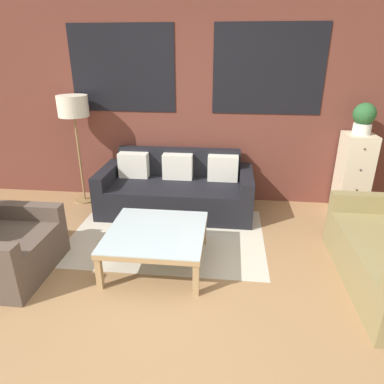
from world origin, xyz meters
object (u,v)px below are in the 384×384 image
at_px(potted_plant, 364,118).
at_px(couch_dark, 176,190).
at_px(coffee_table, 156,235).
at_px(floor_lamp, 73,111).
at_px(armchair_corner, 2,248).
at_px(drawer_cabinet, 353,174).

bearing_deg(potted_plant, couch_dark, -175.07).
relative_size(coffee_table, floor_lamp, 0.64).
bearing_deg(couch_dark, floor_lamp, 173.49).
height_order(armchair_corner, coffee_table, armchair_corner).
relative_size(floor_lamp, potted_plant, 3.88).
distance_m(drawer_cabinet, potted_plant, 0.74).
bearing_deg(couch_dark, potted_plant, 4.93).
bearing_deg(coffee_table, couch_dark, 89.89).
relative_size(couch_dark, floor_lamp, 1.34).
distance_m(coffee_table, potted_plant, 2.91).
bearing_deg(potted_plant, coffee_table, -146.96).
xyz_separation_m(coffee_table, potted_plant, (2.31, 1.50, 0.94)).
relative_size(drawer_cabinet, potted_plant, 2.77).
bearing_deg(drawer_cabinet, armchair_corner, -154.32).
distance_m(couch_dark, potted_plant, 2.51).
distance_m(armchair_corner, potted_plant, 4.28).
distance_m(couch_dark, drawer_cabinet, 2.33).
height_order(couch_dark, armchair_corner, armchair_corner).
height_order(couch_dark, drawer_cabinet, drawer_cabinet).
xyz_separation_m(armchair_corner, drawer_cabinet, (3.76, 1.81, 0.25)).
bearing_deg(coffee_table, potted_plant, 33.04).
height_order(floor_lamp, drawer_cabinet, floor_lamp).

